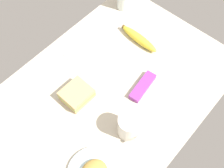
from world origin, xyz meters
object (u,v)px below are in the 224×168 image
Objects in this scene: sandwich_main at (77,94)px; paper_napkin at (86,55)px; coffee_mug_black at (129,126)px; banana at (139,39)px; snack_bar at (143,86)px.

paper_napkin is at bearing -144.81° from sandwich_main.
coffee_mug_black is 0.54× the size of banana.
paper_napkin is (-12.93, -32.97, -4.62)cm from coffee_mug_black.
coffee_mug_black is 35.71cm from paper_napkin.
snack_bar is at bearing 42.69° from banana.
coffee_mug_black reaches higher than paper_napkin.
coffee_mug_black reaches higher than snack_bar.
snack_bar reaches higher than paper_napkin.
sandwich_main is at bearing 35.19° from paper_napkin.
snack_bar is 0.99× the size of paper_napkin.
banana reaches higher than snack_bar.
sandwich_main is 24.09cm from snack_bar.
coffee_mug_black is 0.75× the size of paper_napkin.
snack_bar is (-16.22, -6.98, -3.77)cm from coffee_mug_black.
paper_napkin is at bearing -30.30° from banana.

